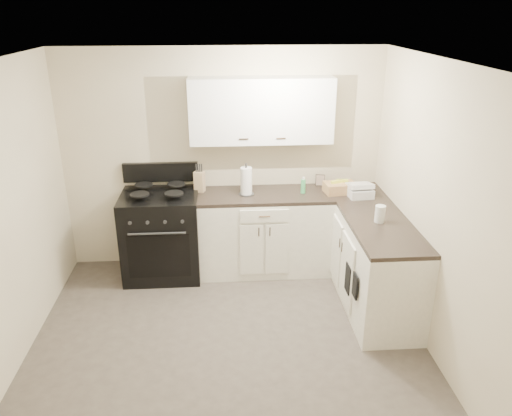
{
  "coord_description": "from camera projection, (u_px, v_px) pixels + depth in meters",
  "views": [
    {
      "loc": [
        -0.02,
        -3.69,
        2.89
      ],
      "look_at": [
        0.31,
        0.85,
        1.03
      ],
      "focal_mm": 35.0,
      "sensor_mm": 36.0,
      "label": 1
    }
  ],
  "objects": [
    {
      "name": "countertop_back",
      "position": [
        262.0,
        195.0,
        5.57
      ],
      "size": [
        1.55,
        0.6,
        0.04
      ],
      "primitive_type": "cube",
      "color": "black",
      "rests_on": "base_cabinets_back"
    },
    {
      "name": "oven_mitt_far",
      "position": [
        348.0,
        279.0,
        4.83
      ],
      "size": [
        0.02,
        0.17,
        0.29
      ],
      "primitive_type": "cube",
      "color": "black",
      "rests_on": "base_cabinets_right"
    },
    {
      "name": "upper_cabinets",
      "position": [
        261.0,
        110.0,
        5.36
      ],
      "size": [
        1.55,
        0.3,
        0.7
      ],
      "primitive_type": "cube",
      "color": "white",
      "rests_on": "wall_back"
    },
    {
      "name": "base_cabinets_right",
      "position": [
        369.0,
        257.0,
        5.22
      ],
      "size": [
        0.6,
        1.9,
        0.9
      ],
      "primitive_type": "cube",
      "color": "silver",
      "rests_on": "floor"
    },
    {
      "name": "soap_bottle",
      "position": [
        303.0,
        186.0,
        5.56
      ],
      "size": [
        0.06,
        0.06,
        0.16
      ],
      "primitive_type": "cylinder",
      "rotation": [
        0.0,
        0.0,
        0.26
      ],
      "color": "#41A95D",
      "rests_on": "countertop_back"
    },
    {
      "name": "wicker_basket",
      "position": [
        340.0,
        188.0,
        5.58
      ],
      "size": [
        0.36,
        0.27,
        0.11
      ],
      "primitive_type": "cube",
      "rotation": [
        0.0,
        0.0,
        0.12
      ],
      "color": "tan",
      "rests_on": "countertop_right"
    },
    {
      "name": "countertop_right",
      "position": [
        373.0,
        215.0,
        5.04
      ],
      "size": [
        0.6,
        1.9,
        0.04
      ],
      "primitive_type": "cube",
      "color": "black",
      "rests_on": "base_cabinets_right"
    },
    {
      "name": "knife_block",
      "position": [
        199.0,
        182.0,
        5.59
      ],
      "size": [
        0.13,
        0.12,
        0.23
      ],
      "primitive_type": "cube",
      "rotation": [
        0.0,
        0.0,
        -0.31
      ],
      "color": "tan",
      "rests_on": "countertop_back"
    },
    {
      "name": "wall_right",
      "position": [
        442.0,
        217.0,
        4.15
      ],
      "size": [
        0.0,
        3.6,
        3.6
      ],
      "primitive_type": "plane",
      "rotation": [
        1.57,
        0.0,
        -1.57
      ],
      "color": "beige",
      "rests_on": "ground"
    },
    {
      "name": "wall_front",
      "position": [
        231.0,
        377.0,
        2.37
      ],
      "size": [
        3.6,
        0.0,
        3.6
      ],
      "primitive_type": "plane",
      "rotation": [
        -1.57,
        0.0,
        0.0
      ],
      "color": "beige",
      "rests_on": "ground"
    },
    {
      "name": "ceiling",
      "position": [
        221.0,
        64.0,
        3.56
      ],
      "size": [
        3.6,
        3.6,
        0.0
      ],
      "primitive_type": "plane",
      "color": "white",
      "rests_on": "wall_back"
    },
    {
      "name": "picture_frame",
      "position": [
        320.0,
        180.0,
        5.79
      ],
      "size": [
        0.11,
        0.05,
        0.13
      ],
      "primitive_type": "cube",
      "rotation": [
        -0.14,
        0.0,
        -0.18
      ],
      "color": "black",
      "rests_on": "countertop_back"
    },
    {
      "name": "base_cabinets_back",
      "position": [
        262.0,
        233.0,
        5.75
      ],
      "size": [
        1.55,
        0.6,
        0.9
      ],
      "primitive_type": "cube",
      "color": "silver",
      "rests_on": "floor"
    },
    {
      "name": "paper_towel",
      "position": [
        246.0,
        181.0,
        5.48
      ],
      "size": [
        0.15,
        0.15,
        0.31
      ],
      "primitive_type": "cylinder",
      "rotation": [
        0.0,
        0.0,
        0.18
      ],
      "color": "white",
      "rests_on": "countertop_back"
    },
    {
      "name": "wall_back",
      "position": [
        223.0,
        160.0,
        5.69
      ],
      "size": [
        3.6,
        0.0,
        3.6
      ],
      "primitive_type": "plane",
      "rotation": [
        1.57,
        0.0,
        0.0
      ],
      "color": "beige",
      "rests_on": "ground"
    },
    {
      "name": "glass_jar",
      "position": [
        380.0,
        214.0,
        4.81
      ],
      "size": [
        0.13,
        0.13,
        0.17
      ],
      "primitive_type": "cylinder",
      "rotation": [
        0.0,
        0.0,
        -0.36
      ],
      "color": "silver",
      "rests_on": "countertop_right"
    },
    {
      "name": "floor",
      "position": [
        229.0,
        350.0,
        4.5
      ],
      "size": [
        3.6,
        3.6,
        0.0
      ],
      "primitive_type": "plane",
      "color": "#473F38",
      "rests_on": "ground"
    },
    {
      "name": "stove",
      "position": [
        162.0,
        237.0,
        5.64
      ],
      "size": [
        0.84,
        0.72,
        1.02
      ],
      "primitive_type": "cube",
      "color": "black",
      "rests_on": "floor"
    },
    {
      "name": "oven_mitt_near",
      "position": [
        355.0,
        286.0,
        4.58
      ],
      "size": [
        0.02,
        0.14,
        0.23
      ],
      "primitive_type": "cube",
      "color": "black",
      "rests_on": "base_cabinets_right"
    },
    {
      "name": "countertop_grill",
      "position": [
        360.0,
        192.0,
        5.46
      ],
      "size": [
        0.28,
        0.26,
        0.09
      ],
      "primitive_type": "cube",
      "rotation": [
        0.0,
        0.0,
        0.09
      ],
      "color": "silver",
      "rests_on": "countertop_right"
    }
  ]
}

